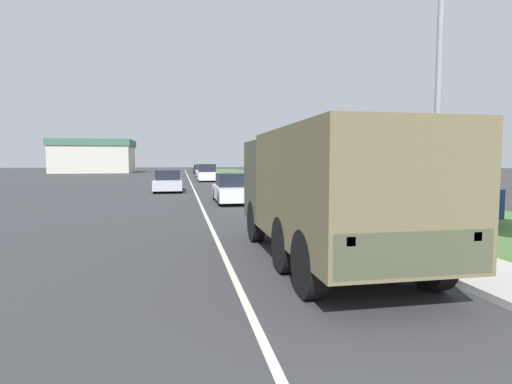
# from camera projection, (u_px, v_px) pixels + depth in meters

# --- Properties ---
(ground_plane) EXTENTS (180.00, 180.00, 0.00)m
(ground_plane) POSITION_uv_depth(u_px,v_px,m) (191.00, 182.00, 38.86)
(ground_plane) COLOR #38383A
(lane_centre_stripe) EXTENTS (0.12, 120.00, 0.00)m
(lane_centre_stripe) POSITION_uv_depth(u_px,v_px,m) (191.00, 182.00, 38.86)
(lane_centre_stripe) COLOR silver
(lane_centre_stripe) RESTS_ON ground
(sidewalk_right) EXTENTS (1.80, 120.00, 0.12)m
(sidewalk_right) POSITION_uv_depth(u_px,v_px,m) (236.00, 181.00, 39.68)
(sidewalk_right) COLOR beige
(sidewalk_right) RESTS_ON ground
(grass_strip_right) EXTENTS (7.00, 120.00, 0.02)m
(grass_strip_right) POSITION_uv_depth(u_px,v_px,m) (279.00, 181.00, 40.50)
(grass_strip_right) COLOR #4C7538
(grass_strip_right) RESTS_ON ground
(military_truck) EXTENTS (2.38, 6.58, 2.69)m
(military_truck) POSITION_uv_depth(u_px,v_px,m) (326.00, 188.00, 8.22)
(military_truck) COLOR #474C38
(military_truck) RESTS_ON ground
(car_nearest_ahead) EXTENTS (1.78, 4.41, 1.48)m
(car_nearest_ahead) POSITION_uv_depth(u_px,v_px,m) (233.00, 189.00, 20.11)
(car_nearest_ahead) COLOR silver
(car_nearest_ahead) RESTS_ON ground
(car_second_ahead) EXTENTS (1.85, 4.29, 1.48)m
(car_second_ahead) POSITION_uv_depth(u_px,v_px,m) (168.00, 182.00, 27.14)
(car_second_ahead) COLOR #B7BABF
(car_second_ahead) RESTS_ON ground
(car_third_ahead) EXTENTS (1.93, 4.50, 1.74)m
(car_third_ahead) POSITION_uv_depth(u_px,v_px,m) (207.00, 174.00, 40.79)
(car_third_ahead) COLOR silver
(car_third_ahead) RESTS_ON ground
(car_fourth_ahead) EXTENTS (1.75, 4.09, 1.68)m
(car_fourth_ahead) POSITION_uv_depth(u_px,v_px,m) (203.00, 171.00, 51.26)
(car_fourth_ahead) COLOR silver
(car_fourth_ahead) RESTS_ON ground
(car_farthest_ahead) EXTENTS (1.92, 4.23, 1.45)m
(car_farthest_ahead) POSITION_uv_depth(u_px,v_px,m) (199.00, 169.00, 65.23)
(car_farthest_ahead) COLOR black
(car_farthest_ahead) RESTS_ON ground
(pickup_truck) EXTENTS (1.91, 5.30, 1.84)m
(pickup_truck) POSITION_uv_depth(u_px,v_px,m) (422.00, 193.00, 15.26)
(pickup_truck) COLOR navy
(pickup_truck) RESTS_ON grass_strip_right
(lamp_post) EXTENTS (1.69, 0.24, 8.49)m
(lamp_post) POSITION_uv_depth(u_px,v_px,m) (433.00, 25.00, 8.73)
(lamp_post) COLOR gray
(lamp_post) RESTS_ON sidewalk_right
(utility_box) EXTENTS (0.55, 0.45, 0.70)m
(utility_box) POSITION_uv_depth(u_px,v_px,m) (431.00, 220.00, 11.56)
(utility_box) COLOR #3D7042
(utility_box) RESTS_ON grass_strip_right
(building_distant) EXTENTS (13.24, 10.03, 5.72)m
(building_distant) POSITION_uv_depth(u_px,v_px,m) (94.00, 156.00, 69.80)
(building_distant) COLOR beige
(building_distant) RESTS_ON ground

